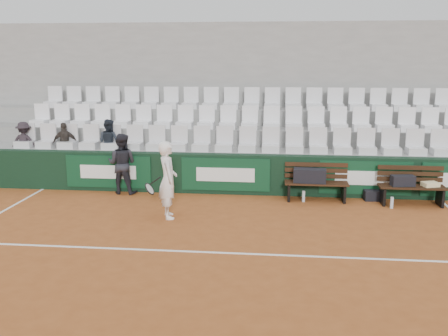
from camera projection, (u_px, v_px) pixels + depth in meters
ground at (215, 253)px, 8.76m from camera, size 80.00×80.00×0.00m
court_baseline at (215, 252)px, 8.76m from camera, size 18.00×0.06×0.01m
back_barrier at (237, 174)px, 12.52m from camera, size 18.00×0.34×1.00m
grandstand_tier_front at (236, 169)px, 13.14m from camera, size 18.00×0.95×1.00m
grandstand_tier_mid at (239, 154)px, 14.02m from camera, size 18.00×0.95×1.45m
grandstand_tier_back at (241, 140)px, 14.89m from camera, size 18.00×0.95×1.90m
grandstand_rear_wall at (243, 97)px, 15.23m from camera, size 18.00×0.30×4.40m
seat_row_front at (236, 139)px, 12.80m from camera, size 11.90×0.44×0.63m
seat_row_mid at (239, 117)px, 13.62m from camera, size 11.90×0.44×0.63m
seat_row_back at (241, 98)px, 14.45m from camera, size 11.90×0.44×0.63m
bench_left at (316, 191)px, 11.95m from camera, size 1.50×0.56×0.45m
bench_right at (411, 195)px, 11.60m from camera, size 1.50×0.56×0.45m
sports_bag_left at (310, 176)px, 11.86m from camera, size 0.78×0.38×0.33m
sports_bag_right at (403, 181)px, 11.54m from camera, size 0.56×0.32×0.24m
towel at (430, 184)px, 11.51m from camera, size 0.42×0.35×0.10m
sports_bag_ground at (373, 195)px, 11.97m from camera, size 0.43×0.28×0.25m
water_bottle_near at (304, 196)px, 11.85m from camera, size 0.08×0.08×0.27m
water_bottle_far at (392, 203)px, 11.33m from camera, size 0.07×0.07×0.26m
tennis_player at (168, 180)px, 10.54m from camera, size 0.79×0.70×1.65m
ball_kid at (122, 164)px, 12.49m from camera, size 0.79×0.64×1.52m
spectator_a at (23, 126)px, 13.38m from camera, size 0.75×0.46×1.13m
spectator_b at (64, 127)px, 13.26m from camera, size 0.72×0.51×1.13m
spectator_c at (108, 125)px, 13.13m from camera, size 0.72×0.64×1.23m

